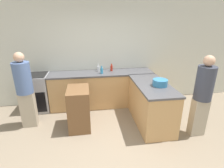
# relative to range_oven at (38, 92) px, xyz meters

# --- Properties ---
(ground_plane) EXTENTS (14.00, 14.00, 0.00)m
(ground_plane) POSITION_rel_range_oven_xyz_m (1.64, -1.82, -0.47)
(ground_plane) COLOR gray
(wall_back) EXTENTS (8.00, 0.06, 2.70)m
(wall_back) POSITION_rel_range_oven_xyz_m (1.64, 0.33, 0.88)
(wall_back) COLOR silver
(wall_back) RESTS_ON ground_plane
(counter_back) EXTENTS (2.68, 0.63, 0.93)m
(counter_back) POSITION_rel_range_oven_xyz_m (1.64, 0.00, -0.00)
(counter_back) COLOR tan
(counter_back) RESTS_ON ground_plane
(counter_peninsula) EXTENTS (0.69, 1.46, 0.93)m
(counter_peninsula) POSITION_rel_range_oven_xyz_m (2.64, -1.01, -0.00)
(counter_peninsula) COLOR tan
(counter_peninsula) RESTS_ON ground_plane
(range_oven) EXTENTS (0.59, 0.60, 0.94)m
(range_oven) POSITION_rel_range_oven_xyz_m (0.00, 0.00, 0.00)
(range_oven) COLOR #ADADB2
(range_oven) RESTS_ON ground_plane
(island_table) EXTENTS (0.45, 0.65, 0.89)m
(island_table) POSITION_rel_range_oven_xyz_m (1.07, -0.96, -0.02)
(island_table) COLOR brown
(island_table) RESTS_ON ground_plane
(mixing_bowl) EXTENTS (0.30, 0.30, 0.14)m
(mixing_bowl) POSITION_rel_range_oven_xyz_m (2.75, -1.13, 0.53)
(mixing_bowl) COLOR teal
(mixing_bowl) RESTS_ON counter_peninsula
(vinegar_bottle_clear) EXTENTS (0.07, 0.07, 0.19)m
(vinegar_bottle_clear) POSITION_rel_range_oven_xyz_m (1.57, 0.12, 0.54)
(vinegar_bottle_clear) COLOR silver
(vinegar_bottle_clear) RESTS_ON counter_back
(dish_soap_bottle) EXTENTS (0.07, 0.07, 0.19)m
(dish_soap_bottle) POSITION_rel_range_oven_xyz_m (1.64, -0.09, 0.54)
(dish_soap_bottle) COLOR #338CBF
(dish_soap_bottle) RESTS_ON counter_back
(hot_sauce_bottle) EXTENTS (0.06, 0.06, 0.19)m
(hot_sauce_bottle) POSITION_rel_range_oven_xyz_m (1.92, 0.11, 0.54)
(hot_sauce_bottle) COLOR red
(hot_sauce_bottle) RESTS_ON counter_back
(person_by_range) EXTENTS (0.33, 0.33, 1.63)m
(person_by_range) POSITION_rel_range_oven_xyz_m (-0.01, -0.76, 0.41)
(person_by_range) COLOR #ADA38E
(person_by_range) RESTS_ON ground_plane
(person_at_peninsula) EXTENTS (0.33, 0.33, 1.63)m
(person_at_peninsula) POSITION_rel_range_oven_xyz_m (3.42, -1.57, 0.42)
(person_at_peninsula) COLOR #ADA38E
(person_at_peninsula) RESTS_ON ground_plane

